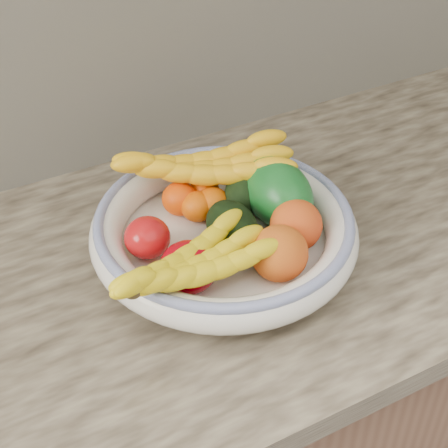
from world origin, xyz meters
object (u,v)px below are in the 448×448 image
at_px(fruit_bowl, 224,230).
at_px(banana_bunch_back, 203,171).
at_px(banana_bunch_front, 192,269).
at_px(green_mango, 277,192).

distance_m(fruit_bowl, banana_bunch_back, 0.11).
relative_size(fruit_bowl, banana_bunch_front, 1.56).
xyz_separation_m(banana_bunch_back, banana_bunch_front, (-0.11, -0.18, -0.01)).
bearing_deg(banana_bunch_back, fruit_bowl, -78.99).
distance_m(banana_bunch_back, banana_bunch_front, 0.21).
height_order(fruit_bowl, banana_bunch_back, banana_bunch_back).
distance_m(green_mango, banana_bunch_front, 0.21).
bearing_deg(banana_bunch_front, banana_bunch_back, 48.91).
bearing_deg(banana_bunch_back, green_mango, -27.17).
relative_size(fruit_bowl, banana_bunch_back, 1.35).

